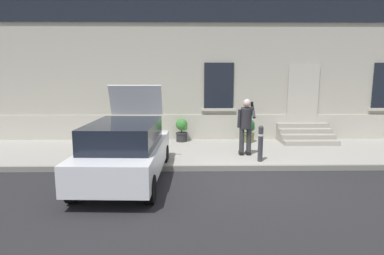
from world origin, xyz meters
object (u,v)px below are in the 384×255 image
Objects in this scene: hatchback_car_white at (126,150)px; planter_olive at (249,130)px; person_on_phone at (246,123)px; planter_charcoal at (182,129)px; bollard_far_left at (121,143)px; planter_cream at (116,129)px; bollard_near_person at (261,142)px.

hatchback_car_white is 5.46m from planter_olive.
person_on_phone is 2.03× the size of planter_charcoal.
planter_olive is at bearing 78.93° from person_on_phone.
planter_cream is at bearing 104.92° from bollard_far_left.
hatchback_car_white is at bearing -107.91° from planter_charcoal.
hatchback_car_white reaches higher than bollard_near_person.
bollard_far_left is (-0.37, 1.26, -0.09)m from hatchback_car_white.
planter_olive is (0.17, 2.68, -0.11)m from bollard_near_person.
bollard_near_person is 1.22× the size of planter_charcoal.
planter_cream is 2.46m from planter_charcoal.
person_on_phone reaches higher than bollard_near_person.
person_on_phone is (3.30, 1.96, 0.35)m from hatchback_car_white.
planter_cream is (-1.14, 4.14, -0.19)m from hatchback_car_white.
bollard_far_left is 3.29m from planter_charcoal.
person_on_phone reaches higher than planter_charcoal.
bollard_near_person reaches higher than planter_charcoal.
planter_olive is (4.92, -0.20, 0.00)m from planter_cream.
person_on_phone is 2.96m from planter_charcoal.
planter_charcoal is (2.46, -0.06, 0.00)m from planter_cream.
hatchback_car_white is 3.86m from person_on_phone.
bollard_near_person is 0.60× the size of person_on_phone.
bollard_near_person is 0.88m from person_on_phone.
planter_olive is at bearing -3.39° from planter_charcoal.
bollard_near_person is at bearing -31.22° from planter_cream.
planter_charcoal is (-1.98, 2.12, -0.54)m from person_on_phone.
bollard_near_person and bollard_far_left have the same top height.
bollard_near_person is at bearing -50.97° from planter_charcoal.
bollard_near_person is 1.22× the size of planter_olive.
bollard_near_person is at bearing 19.22° from hatchback_car_white.
planter_charcoal is at bearing 72.09° from hatchback_car_white.
planter_cream is at bearing 178.70° from planter_charcoal.
planter_cream and planter_olive have the same top height.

